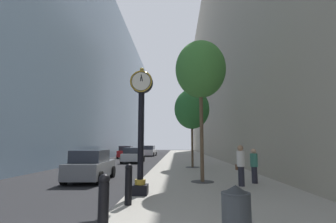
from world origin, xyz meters
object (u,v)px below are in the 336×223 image
object	(u,v)px
bollard_second	(129,183)
pedestrian_by_clock	(254,165)
bollard_nearest	(104,203)
car_white_mid	(149,151)
pedestrian_walking	(241,164)
car_grey_trailing	(91,166)
car_silver_far	(133,155)
car_red_near	(126,152)
street_tree_near	(200,70)
street_clock	(141,123)
street_tree_mid_near	(192,109)
trash_bin	(236,215)

from	to	relation	value
bollard_second	pedestrian_by_clock	distance (m)	6.59
pedestrian_by_clock	bollard_nearest	bearing A→B (deg)	-126.56
car_white_mid	pedestrian_by_clock	bearing A→B (deg)	-74.27
pedestrian_walking	car_white_mid	world-z (taller)	pedestrian_walking
bollard_second	car_grey_trailing	size ratio (longest dim) A/B	0.29
bollard_nearest	car_silver_far	world-z (taller)	car_silver_far
car_red_near	car_white_mid	size ratio (longest dim) A/B	0.98
street_tree_near	pedestrian_by_clock	world-z (taller)	street_tree_near
street_clock	pedestrian_by_clock	world-z (taller)	street_clock
bollard_second	street_tree_mid_near	world-z (taller)	street_tree_mid_near
bollard_nearest	trash_bin	bearing A→B (deg)	-8.24
bollard_second	trash_bin	xyz separation A→B (m)	(2.51, -2.91, -0.09)
bollard_second	car_white_mid	xyz separation A→B (m)	(-3.08, 33.04, 0.06)
bollard_second	pedestrian_walking	xyz separation A→B (m)	(4.22, 3.44, 0.30)
car_red_near	car_white_mid	xyz separation A→B (m)	(2.61, 5.79, 0.01)
street_clock	street_tree_near	size ratio (longest dim) A/B	0.67
pedestrian_walking	trash_bin	bearing A→B (deg)	-105.05
bollard_second	trash_bin	world-z (taller)	bollard_second
street_tree_mid_near	trash_bin	size ratio (longest dim) A/B	5.90
bollard_nearest	car_silver_far	distance (m)	21.45
trash_bin	bollard_second	bearing A→B (deg)	130.85
pedestrian_by_clock	car_silver_far	world-z (taller)	pedestrian_by_clock
bollard_nearest	pedestrian_by_clock	size ratio (longest dim) A/B	0.76
trash_bin	bollard_nearest	bearing A→B (deg)	171.76
street_tree_near	street_clock	bearing A→B (deg)	-129.26
street_clock	car_white_mid	distance (m)	31.77
pedestrian_walking	car_red_near	size ratio (longest dim) A/B	0.38
pedestrian_walking	pedestrian_by_clock	distance (m)	1.15
car_white_mid	street_tree_mid_near	bearing A→B (deg)	-74.68
trash_bin	pedestrian_by_clock	world-z (taller)	pedestrian_by_clock
street_clock	trash_bin	xyz separation A→B (m)	(2.38, -4.40, -2.03)
car_red_near	car_grey_trailing	xyz separation A→B (m)	(2.57, -21.59, -0.03)
street_tree_near	bollard_second	bearing A→B (deg)	-120.15
bollard_second	car_silver_far	world-z (taller)	car_silver_far
street_clock	bollard_second	bearing A→B (deg)	-95.06
car_white_mid	bollard_nearest	bearing A→B (deg)	-85.06
pedestrian_walking	car_white_mid	size ratio (longest dim) A/B	0.38
street_clock	bollard_second	distance (m)	2.46
trash_bin	pedestrian_by_clock	distance (m)	7.59
bollard_nearest	car_silver_far	size ratio (longest dim) A/B	0.29
bollard_second	street_tree_near	distance (m)	7.22
pedestrian_by_clock	car_silver_far	bearing A→B (deg)	119.61
pedestrian_walking	street_tree_mid_near	bearing A→B (deg)	100.20
street_tree_mid_near	car_silver_far	size ratio (longest dim) A/B	1.49
bollard_nearest	street_tree_mid_near	xyz separation A→B (m)	(2.67, 14.62, 3.95)
street_tree_near	pedestrian_walking	xyz separation A→B (m)	(1.55, -1.15, -4.59)
street_tree_near	street_tree_mid_near	size ratio (longest dim) A/B	1.13
pedestrian_by_clock	car_grey_trailing	xyz separation A→B (m)	(-8.16, 1.42, -0.19)
trash_bin	pedestrian_walking	distance (m)	6.58
trash_bin	car_silver_far	size ratio (longest dim) A/B	0.25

